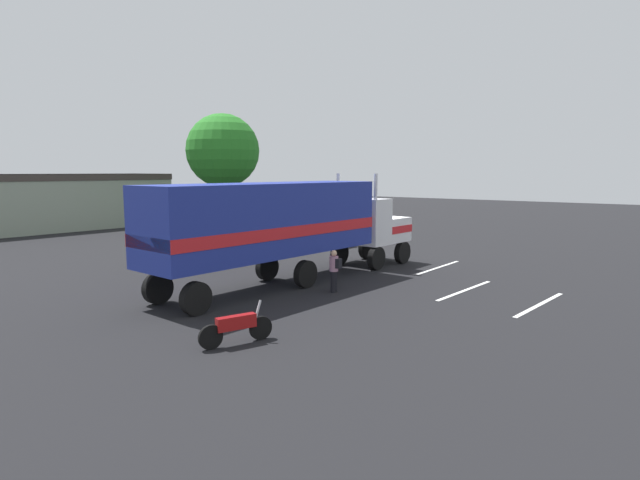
% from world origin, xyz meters
% --- Properties ---
extents(ground_plane, '(120.00, 120.00, 0.00)m').
position_xyz_m(ground_plane, '(0.00, 0.00, 0.00)').
color(ground_plane, black).
extents(lane_stripe_near, '(4.40, 0.33, 0.01)m').
position_xyz_m(lane_stripe_near, '(-0.08, -3.50, 0.01)').
color(lane_stripe_near, silver).
rests_on(lane_stripe_near, ground_plane).
extents(lane_stripe_mid, '(4.39, 0.59, 0.01)m').
position_xyz_m(lane_stripe_mid, '(-4.06, -6.28, 0.01)').
color(lane_stripe_mid, silver).
rests_on(lane_stripe_mid, ground_plane).
extents(lane_stripe_far, '(4.39, 0.65, 0.01)m').
position_xyz_m(lane_stripe_far, '(-4.62, -9.17, 0.01)').
color(lane_stripe_far, silver).
rests_on(lane_stripe_far, ground_plane).
extents(semi_truck, '(14.33, 3.73, 4.50)m').
position_xyz_m(semi_truck, '(-7.07, 0.16, 2.52)').
color(semi_truck, silver).
rests_on(semi_truck, ground_plane).
extents(person_bystander, '(0.34, 0.46, 1.63)m').
position_xyz_m(person_bystander, '(-7.27, -2.32, 0.89)').
color(person_bystander, black).
rests_on(person_bystander, ground_plane).
extents(parked_car, '(4.69, 2.76, 1.57)m').
position_xyz_m(parked_car, '(-5.87, 6.63, 0.81)').
color(parked_car, black).
rests_on(parked_car, ground_plane).
extents(motorcycle, '(2.01, 0.84, 1.12)m').
position_xyz_m(motorcycle, '(-13.78, -3.60, 0.48)').
color(motorcycle, black).
rests_on(motorcycle, ground_plane).
extents(tree_left, '(5.77, 5.77, 9.10)m').
position_xyz_m(tree_left, '(5.77, 17.29, 6.20)').
color(tree_left, brown).
rests_on(tree_left, ground_plane).
extents(building_backdrop, '(17.26, 7.45, 4.38)m').
position_xyz_m(building_backdrop, '(-1.97, 27.88, 2.39)').
color(building_backdrop, gray).
rests_on(building_backdrop, ground_plane).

